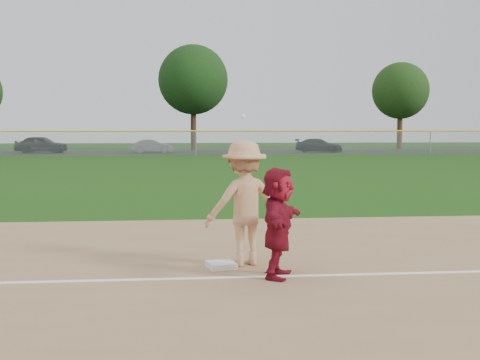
{
  "coord_description": "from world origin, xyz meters",
  "views": [
    {
      "loc": [
        -1.06,
        -9.68,
        2.28
      ],
      "look_at": [
        0.0,
        1.5,
        1.3
      ],
      "focal_mm": 45.0,
      "sensor_mm": 36.0,
      "label": 1
    }
  ],
  "objects": [
    {
      "name": "car_mid",
      "position": [
        -3.86,
        44.88,
        0.61
      ],
      "size": [
        3.76,
        1.67,
        1.2
      ],
      "primitive_type": "imported",
      "rotation": [
        0.0,
        0.0,
        1.68
      ],
      "color": "#5A5C62",
      "rests_on": "parking_asphalt"
    },
    {
      "name": "foul_line",
      "position": [
        0.0,
        -0.8,
        0.03
      ],
      "size": [
        60.0,
        0.1,
        0.01
      ],
      "primitive_type": "cube",
      "color": "white",
      "rests_on": "infield_dirt"
    },
    {
      "name": "ground",
      "position": [
        0.0,
        0.0,
        0.0
      ],
      "size": [
        160.0,
        160.0,
        0.0
      ],
      "primitive_type": "plane",
      "color": "#17400C",
      "rests_on": "ground"
    },
    {
      "name": "car_right",
      "position": [
        11.41,
        44.81,
        0.64
      ],
      "size": [
        4.65,
        2.96,
        1.25
      ],
      "primitive_type": "imported",
      "rotation": [
        0.0,
        0.0,
        1.27
      ],
      "color": "black",
      "rests_on": "parking_asphalt"
    },
    {
      "name": "first_base",
      "position": [
        -0.46,
        -0.15,
        0.07
      ],
      "size": [
        0.51,
        0.51,
        0.09
      ],
      "primitive_type": "cube",
      "rotation": [
        0.0,
        0.0,
        0.24
      ],
      "color": "white",
      "rests_on": "infield_dirt"
    },
    {
      "name": "outfield_fence",
      "position": [
        0.0,
        40.0,
        1.96
      ],
      "size": [
        110.0,
        0.12,
        110.0
      ],
      "color": "#999EA0",
      "rests_on": "ground"
    },
    {
      "name": "base_runner",
      "position": [
        0.36,
        -0.82,
        0.85
      ],
      "size": [
        0.96,
        1.63,
        1.67
      ],
      "primitive_type": "imported",
      "rotation": [
        0.0,
        0.0,
        1.25
      ],
      "color": "maroon",
      "rests_on": "infield_dirt"
    },
    {
      "name": "first_base_play",
      "position": [
        -0.07,
        0.06,
        1.05
      ],
      "size": [
        1.48,
        1.09,
        2.48
      ],
      "color": "#ADADB0",
      "rests_on": "infield_dirt"
    },
    {
      "name": "tree_2",
      "position": [
        0.0,
        51.5,
        7.06
      ],
      "size": [
        7.0,
        7.0,
        10.58
      ],
      "color": "#322012",
      "rests_on": "ground"
    },
    {
      "name": "tree_3",
      "position": [
        22.0,
        52.8,
        6.16
      ],
      "size": [
        6.0,
        6.0,
        9.19
      ],
      "color": "#3D2416",
      "rests_on": "ground"
    },
    {
      "name": "parking_asphalt",
      "position": [
        0.0,
        46.0,
        0.01
      ],
      "size": [
        120.0,
        10.0,
        0.01
      ],
      "primitive_type": "cube",
      "color": "black",
      "rests_on": "ground"
    },
    {
      "name": "car_left",
      "position": [
        -13.66,
        45.46,
        0.78
      ],
      "size": [
        4.69,
        2.24,
        1.55
      ],
      "primitive_type": "imported",
      "rotation": [
        0.0,
        0.0,
        1.48
      ],
      "color": "black",
      "rests_on": "parking_asphalt"
    }
  ]
}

